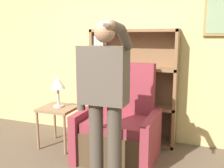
# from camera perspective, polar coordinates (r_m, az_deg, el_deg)

# --- Properties ---
(wall_back) EXTENTS (8.00, 0.11, 2.80)m
(wall_back) POSITION_cam_1_polar(r_m,az_deg,el_deg) (4.00, 3.99, 7.95)
(wall_back) COLOR tan
(wall_back) RESTS_ON ground_plane
(bookcase) EXTENTS (1.27, 0.28, 1.67)m
(bookcase) POSITION_cam_1_polar(r_m,az_deg,el_deg) (3.92, 3.22, -0.55)
(bookcase) COLOR brown
(bookcase) RESTS_ON ground_plane
(armchair) EXTENTS (0.99, 0.81, 1.22)m
(armchair) POSITION_cam_1_polar(r_m,az_deg,el_deg) (3.47, 1.63, -9.71)
(armchair) COLOR #4C3823
(armchair) RESTS_ON ground_plane
(person_standing) EXTENTS (0.60, 0.78, 1.72)m
(person_standing) POSITION_cam_1_polar(r_m,az_deg,el_deg) (2.63, -1.69, -2.42)
(person_standing) COLOR #473D33
(person_standing) RESTS_ON ground_plane
(side_table) EXTENTS (0.49, 0.49, 0.58)m
(side_table) POSITION_cam_1_polar(r_m,az_deg,el_deg) (3.83, -11.50, -6.22)
(side_table) COLOR #846647
(side_table) RESTS_ON ground_plane
(table_lamp) EXTENTS (0.21, 0.21, 0.44)m
(table_lamp) POSITION_cam_1_polar(r_m,az_deg,el_deg) (3.73, -11.73, -0.09)
(table_lamp) COLOR #B7B2A8
(table_lamp) RESTS_ON side_table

